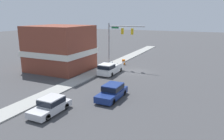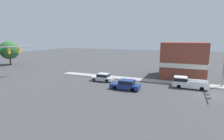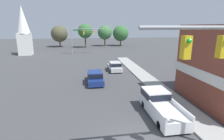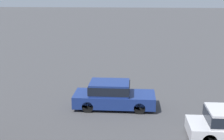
{
  "view_description": "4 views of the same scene",
  "coord_description": "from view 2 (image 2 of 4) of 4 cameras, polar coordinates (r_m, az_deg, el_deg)",
  "views": [
    {
      "loc": [
        -11.47,
        33.47,
        9.06
      ],
      "look_at": [
        -0.92,
        11.3,
        2.89
      ],
      "focal_mm": 35.0,
      "sensor_mm": 36.0,
      "label": 1
    },
    {
      "loc": [
        -27.92,
        4.18,
        8.19
      ],
      "look_at": [
        -1.03,
        15.33,
        2.94
      ],
      "focal_mm": 28.0,
      "sensor_mm": 36.0,
      "label": 2
    },
    {
      "loc": [
        -2.86,
        -9.32,
        7.3
      ],
      "look_at": [
        0.49,
        11.8,
        1.88
      ],
      "focal_mm": 28.0,
      "sensor_mm": 36.0,
      "label": 3
    },
    {
      "loc": [
        15.91,
        13.91,
        6.97
      ],
      "look_at": [
        -0.51,
        12.71,
        2.62
      ],
      "focal_mm": 50.0,
      "sensor_mm": 36.0,
      "label": 4
    }
  ],
  "objects": [
    {
      "name": "car_oncoming",
      "position": [
        34.08,
        -3.05,
        -2.34
      ],
      "size": [
        1.9,
        4.35,
        1.52
      ],
      "rotation": [
        0.0,
        0.0,
        3.14
      ],
      "color": "black",
      "rests_on": "ground"
    },
    {
      "name": "pickup_truck_parked",
      "position": [
        32.02,
        23.22,
        -3.79
      ],
      "size": [
        2.1,
        5.54,
        1.82
      ],
      "color": "black",
      "rests_on": "ground"
    },
    {
      "name": "ground_plane",
      "position": [
        29.4,
        29.96,
        -7.36
      ],
      "size": [
        200.0,
        200.0,
        0.0
      ],
      "primitive_type": "plane",
      "color": "#424244"
    },
    {
      "name": "far_signal_assembly",
      "position": [
        41.54,
        -31.12,
        4.54
      ],
      "size": [
        8.56,
        0.49,
        7.02
      ],
      "color": "gray",
      "rests_on": "ground"
    },
    {
      "name": "car_lead",
      "position": [
        28.61,
        4.53,
        -4.73
      ],
      "size": [
        1.93,
        4.8,
        1.6
      ],
      "color": "black",
      "rests_on": "ground"
    },
    {
      "name": "backdrop_tree_right_mid",
      "position": [
        64.06,
        -30.53,
        5.62
      ],
      "size": [
        5.74,
        5.74,
        7.5
      ],
      "color": "#4C3823",
      "rests_on": "ground"
    },
    {
      "name": "sidewalk_curb",
      "position": [
        34.84,
        28.82,
        -4.55
      ],
      "size": [
        2.4,
        60.0,
        0.14
      ],
      "color": "#9E9E99",
      "rests_on": "ground"
    },
    {
      "name": "corner_brick_building",
      "position": [
        40.24,
        22.23,
        2.96
      ],
      "size": [
        9.61,
        8.91,
        7.42
      ],
      "color": "brown",
      "rests_on": "ground"
    }
  ]
}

